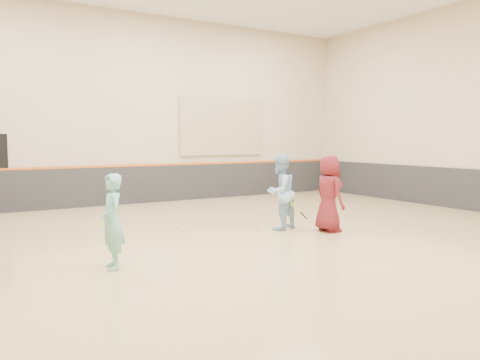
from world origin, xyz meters
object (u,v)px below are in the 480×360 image
girl (112,222)px  spare_racket (102,222)px  instructor (280,192)px  young_man (329,193)px

girl → spare_racket: size_ratio=2.27×
instructor → young_man: (0.81, -0.73, -0.00)m
spare_racket → girl: bearing=-101.8°
young_man → spare_racket: (-4.13, 3.50, -0.81)m
girl → instructor: instructor is taller
instructor → spare_racket: size_ratio=2.56×
instructor → young_man: size_ratio=1.00×
young_man → spare_racket: young_man is taller
girl → instructor: (4.18, 1.31, 0.10)m
girl → young_man: (4.98, 0.58, 0.09)m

